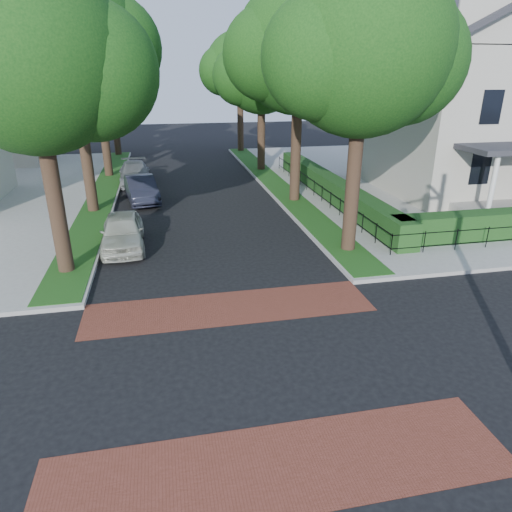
% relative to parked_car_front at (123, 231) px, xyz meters
% --- Properties ---
extents(ground, '(120.00, 120.00, 0.00)m').
position_rel_parked_car_front_xyz_m(ground, '(3.60, -9.37, -0.73)').
color(ground, black).
rests_on(ground, ground).
extents(sidewalk_ne, '(30.00, 30.00, 0.15)m').
position_rel_parked_car_front_xyz_m(sidewalk_ne, '(23.10, 9.63, -0.65)').
color(sidewalk_ne, gray).
rests_on(sidewalk_ne, ground).
extents(crosswalk_far, '(9.00, 2.20, 0.01)m').
position_rel_parked_car_front_xyz_m(crosswalk_far, '(3.60, -6.17, -0.72)').
color(crosswalk_far, brown).
rests_on(crosswalk_far, ground).
extents(crosswalk_near, '(9.00, 2.20, 0.01)m').
position_rel_parked_car_front_xyz_m(crosswalk_near, '(3.60, -12.57, -0.72)').
color(crosswalk_near, brown).
rests_on(crosswalk_near, ground).
extents(grass_strip_ne, '(1.60, 29.80, 0.02)m').
position_rel_parked_car_front_xyz_m(grass_strip_ne, '(9.00, 9.73, -0.57)').
color(grass_strip_ne, '#214513').
rests_on(grass_strip_ne, sidewalk_ne).
extents(grass_strip_nw, '(1.60, 29.80, 0.02)m').
position_rel_parked_car_front_xyz_m(grass_strip_nw, '(-1.80, 9.73, -0.57)').
color(grass_strip_nw, '#214513').
rests_on(grass_strip_nw, sidewalk_nw).
extents(tree_right_near, '(7.75, 6.67, 10.66)m').
position_rel_parked_car_front_xyz_m(tree_right_near, '(9.20, -2.13, 6.90)').
color(tree_right_near, black).
rests_on(tree_right_near, sidewalk_ne).
extents(tree_right_mid, '(8.25, 7.09, 11.22)m').
position_rel_parked_car_front_xyz_m(tree_right_mid, '(9.21, 5.88, 7.26)').
color(tree_right_mid, black).
rests_on(tree_right_mid, sidewalk_ne).
extents(tree_right_far, '(7.25, 6.23, 9.74)m').
position_rel_parked_car_front_xyz_m(tree_right_far, '(9.20, 14.85, 6.18)').
color(tree_right_far, black).
rests_on(tree_right_far, sidewalk_ne).
extents(tree_right_back, '(7.50, 6.45, 10.20)m').
position_rel_parked_car_front_xyz_m(tree_right_back, '(9.20, 23.86, 6.54)').
color(tree_right_back, black).
rests_on(tree_right_back, sidewalk_ne).
extents(tree_left_near, '(7.50, 6.45, 10.20)m').
position_rel_parked_car_front_xyz_m(tree_left_near, '(-1.80, -2.14, 6.54)').
color(tree_left_near, black).
rests_on(tree_left_near, sidewalk_nw).
extents(tree_left_mid, '(8.00, 6.88, 11.48)m').
position_rel_parked_car_front_xyz_m(tree_left_mid, '(-1.79, 5.87, 7.61)').
color(tree_left_mid, black).
rests_on(tree_left_mid, sidewalk_nw).
extents(tree_left_far, '(7.00, 6.02, 9.86)m').
position_rel_parked_car_front_xyz_m(tree_left_far, '(-1.80, 14.85, 6.39)').
color(tree_left_far, black).
rests_on(tree_left_far, sidewalk_nw).
extents(tree_left_back, '(7.75, 6.66, 10.44)m').
position_rel_parked_car_front_xyz_m(tree_left_back, '(-1.80, 23.87, 6.68)').
color(tree_left_back, black).
rests_on(tree_left_back, sidewalk_nw).
extents(hedge_main_road, '(1.00, 18.00, 1.20)m').
position_rel_parked_car_front_xyz_m(hedge_main_road, '(11.30, 5.63, 0.02)').
color(hedge_main_road, '#1A4016').
rests_on(hedge_main_road, sidewalk_ne).
extents(fence_main_road, '(0.06, 18.00, 0.90)m').
position_rel_parked_car_front_xyz_m(fence_main_road, '(10.50, 5.63, -0.13)').
color(fence_main_road, black).
rests_on(fence_main_road, sidewalk_ne).
extents(house_victorian, '(13.00, 13.05, 12.48)m').
position_rel_parked_car_front_xyz_m(house_victorian, '(21.11, 6.55, 5.29)').
color(house_victorian, '#B7B3A4').
rests_on(house_victorian, sidewalk_ne).
extents(parked_car_front, '(1.90, 4.35, 1.46)m').
position_rel_parked_car_front_xyz_m(parked_car_front, '(0.00, 0.00, 0.00)').
color(parked_car_front, beige).
rests_on(parked_car_front, ground).
extents(parked_car_middle, '(2.22, 4.59, 1.45)m').
position_rel_parked_car_front_xyz_m(parked_car_middle, '(0.56, 7.46, -0.00)').
color(parked_car_middle, '#202230').
rests_on(parked_car_middle, ground).
extents(parked_car_rear, '(2.26, 4.94, 1.40)m').
position_rel_parked_car_front_xyz_m(parked_car_rear, '(0.00, 12.27, -0.03)').
color(parked_car_rear, gray).
rests_on(parked_car_rear, ground).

